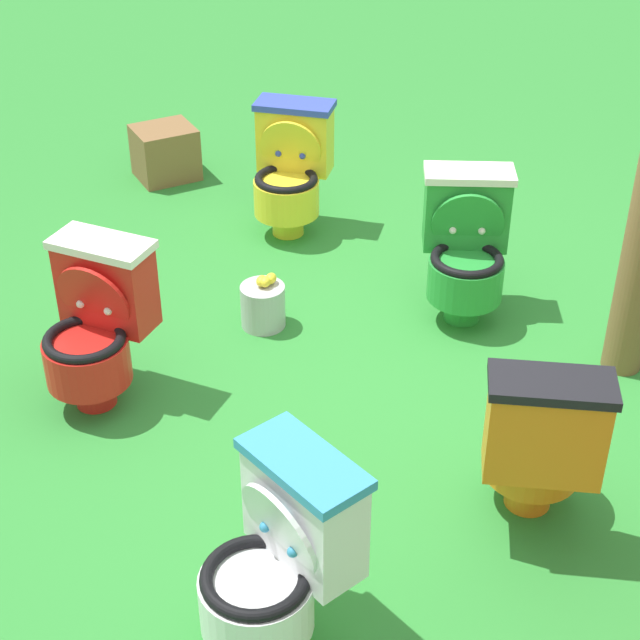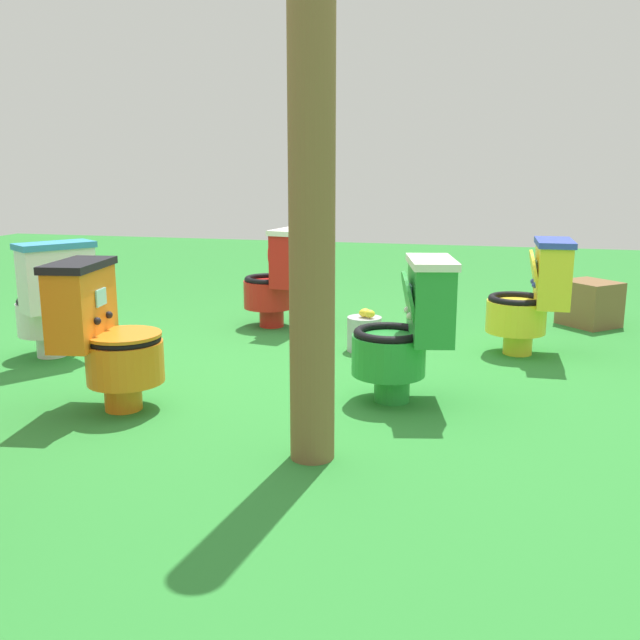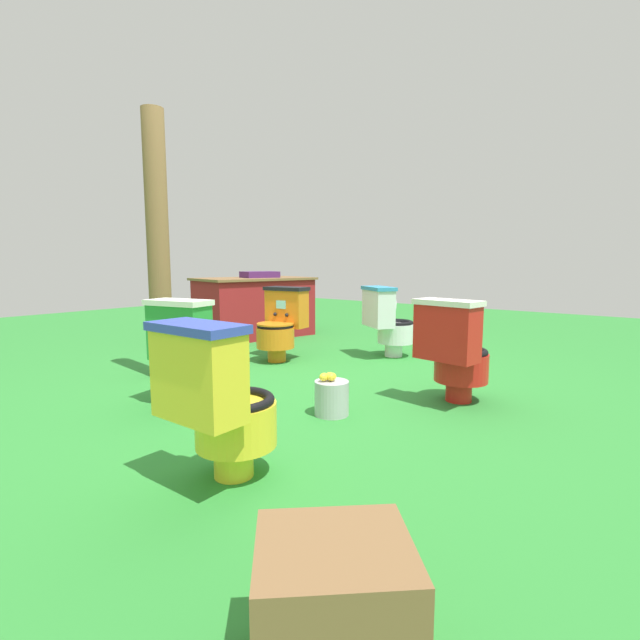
% 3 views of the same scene
% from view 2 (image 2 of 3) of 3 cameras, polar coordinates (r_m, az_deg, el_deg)
% --- Properties ---
extents(ground, '(14.00, 14.00, 0.00)m').
position_cam_2_polar(ground, '(4.02, -3.02, -4.52)').
color(ground, '#2D8433').
extents(toilet_red, '(0.55, 0.47, 0.73)m').
position_cam_2_polar(toilet_red, '(5.14, -3.25, 3.49)').
color(toilet_red, red).
rests_on(toilet_red, ground).
extents(toilet_white, '(0.63, 0.61, 0.73)m').
position_cam_2_polar(toilet_white, '(4.58, -20.81, 1.60)').
color(toilet_white, white).
rests_on(toilet_white, ground).
extents(toilet_green, '(0.57, 0.50, 0.73)m').
position_cam_2_polar(toilet_green, '(3.52, 7.11, -0.73)').
color(toilet_green, green).
rests_on(toilet_green, ground).
extents(toilet_yellow, '(0.50, 0.44, 0.73)m').
position_cam_2_polar(toilet_yellow, '(4.57, 16.80, 1.86)').
color(toilet_yellow, yellow).
rests_on(toilet_yellow, ground).
extents(toilet_orange, '(0.55, 0.47, 0.73)m').
position_cam_2_polar(toilet_orange, '(3.54, -16.94, -1.19)').
color(toilet_orange, orange).
rests_on(toilet_orange, ground).
extents(wooden_post, '(0.18, 0.18, 2.19)m').
position_cam_2_polar(wooden_post, '(2.70, -0.67, 10.87)').
color(wooden_post, brown).
rests_on(wooden_post, ground).
extents(small_crate, '(0.49, 0.49, 0.33)m').
position_cam_2_polar(small_crate, '(5.60, 20.94, 1.26)').
color(small_crate, brown).
rests_on(small_crate, ground).
extents(lemon_bucket, '(0.22, 0.22, 0.28)m').
position_cam_2_polar(lemon_bucket, '(4.53, 3.60, -1.04)').
color(lemon_bucket, '#B7B7BF').
rests_on(lemon_bucket, ground).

